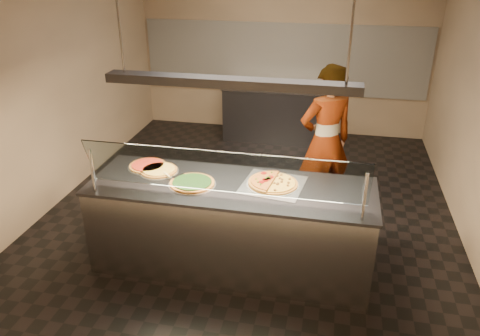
% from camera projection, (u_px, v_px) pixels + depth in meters
% --- Properties ---
extents(ground, '(5.00, 6.00, 0.02)m').
position_uv_depth(ground, '(250.00, 209.00, 6.00)').
color(ground, black).
rests_on(ground, ground).
extents(wall_back, '(5.00, 0.02, 3.00)m').
position_uv_depth(wall_back, '(284.00, 47.00, 8.02)').
color(wall_back, tan).
rests_on(wall_back, ground).
extents(wall_front, '(5.00, 0.02, 3.00)m').
position_uv_depth(wall_front, '(155.00, 240.00, 2.69)').
color(wall_front, tan).
rests_on(wall_front, ground).
extents(wall_left, '(0.02, 6.00, 3.00)m').
position_uv_depth(wall_left, '(54.00, 83.00, 5.82)').
color(wall_left, tan).
rests_on(wall_left, ground).
extents(tile_band, '(4.90, 0.02, 1.20)m').
position_uv_depth(tile_band, '(283.00, 59.00, 8.08)').
color(tile_band, silver).
rests_on(tile_band, wall_back).
extents(serving_counter, '(2.80, 0.94, 0.93)m').
position_uv_depth(serving_counter, '(232.00, 226.00, 4.76)').
color(serving_counter, '#B7B7BC').
rests_on(serving_counter, ground).
extents(sneeze_guard, '(2.56, 0.18, 0.54)m').
position_uv_depth(sneeze_guard, '(222.00, 173.00, 4.13)').
color(sneeze_guard, '#B7B7BC').
rests_on(sneeze_guard, serving_counter).
extents(perforated_tray, '(0.65, 0.65, 0.01)m').
position_uv_depth(perforated_tray, '(273.00, 184.00, 4.56)').
color(perforated_tray, silver).
rests_on(perforated_tray, serving_counter).
extents(half_pizza_pepperoni, '(0.30, 0.50, 0.05)m').
position_uv_depth(half_pizza_pepperoni, '(261.00, 181.00, 4.57)').
color(half_pizza_pepperoni, brown).
rests_on(half_pizza_pepperoni, perforated_tray).
extents(half_pizza_sausage, '(0.30, 0.50, 0.04)m').
position_uv_depth(half_pizza_sausage, '(285.00, 184.00, 4.53)').
color(half_pizza_sausage, brown).
rests_on(half_pizza_sausage, perforated_tray).
extents(pizza_spinach, '(0.47, 0.47, 0.03)m').
position_uv_depth(pizza_spinach, '(192.00, 183.00, 4.57)').
color(pizza_spinach, silver).
rests_on(pizza_spinach, serving_counter).
extents(pizza_cheese, '(0.41, 0.41, 0.03)m').
position_uv_depth(pizza_cheese, '(159.00, 170.00, 4.84)').
color(pizza_cheese, silver).
rests_on(pizza_cheese, serving_counter).
extents(pizza_tomato, '(0.41, 0.41, 0.03)m').
position_uv_depth(pizza_tomato, '(148.00, 165.00, 4.94)').
color(pizza_tomato, silver).
rests_on(pizza_tomato, serving_counter).
extents(pizza_spatula, '(0.29, 0.17, 0.02)m').
position_uv_depth(pizza_spatula, '(172.00, 175.00, 4.69)').
color(pizza_spatula, '#B7B7BC').
rests_on(pizza_spatula, pizza_spinach).
extents(prep_table, '(1.69, 0.74, 0.93)m').
position_uv_depth(prep_table, '(274.00, 112.00, 8.07)').
color(prep_table, '#3B3B41').
rests_on(prep_table, ground).
extents(worker, '(0.82, 0.73, 1.87)m').
position_uv_depth(worker, '(325.00, 142.00, 5.57)').
color(worker, '#3C3641').
rests_on(worker, ground).
extents(heat_lamp_housing, '(2.30, 0.18, 0.08)m').
position_uv_depth(heat_lamp_housing, '(230.00, 82.00, 4.13)').
color(heat_lamp_housing, '#3B3B41').
rests_on(heat_lamp_housing, ceiling).
extents(lamp_rod_left, '(0.02, 0.02, 1.01)m').
position_uv_depth(lamp_rod_left, '(118.00, 15.00, 4.08)').
color(lamp_rod_left, '#B7B7BC').
rests_on(lamp_rod_left, ceiling).
extents(lamp_rod_right, '(0.02, 0.02, 1.01)m').
position_uv_depth(lamp_rod_right, '(352.00, 22.00, 3.71)').
color(lamp_rod_right, '#B7B7BC').
rests_on(lamp_rod_right, ceiling).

